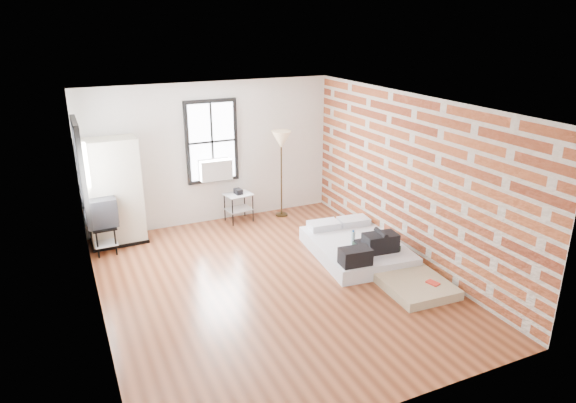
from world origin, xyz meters
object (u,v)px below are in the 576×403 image
tv_stand (101,212)px  mattress_main (357,247)px  side_table (238,199)px  floor_lamp (281,144)px  wardrobe (114,192)px  mattress_bare (396,268)px

tv_stand → mattress_main: bearing=-29.0°
side_table → floor_lamp: (0.92, -0.07, 1.08)m
side_table → floor_lamp: 1.42m
wardrobe → mattress_main: bearing=-33.5°
mattress_bare → side_table: 3.63m
side_table → floor_lamp: bearing=-4.3°
mattress_main → tv_stand: bearing=157.9°
mattress_main → tv_stand: size_ratio=2.04×
mattress_bare → wardrobe: bearing=143.3°
tv_stand → side_table: bearing=5.7°
mattress_bare → floor_lamp: floor_lamp is taller
tv_stand → mattress_bare: bearing=-36.7°
wardrobe → side_table: wardrobe is taller
mattress_main → tv_stand: (-3.96, 2.08, 0.55)m
side_table → mattress_bare: bearing=-65.2°
tv_stand → wardrobe: bearing=42.1°
mattress_main → mattress_bare: (0.19, -0.88, -0.05)m
wardrobe → side_table: size_ratio=2.84×
mattress_bare → tv_stand: 5.13m
mattress_bare → mattress_main: bearing=105.3°
wardrobe → side_table: bearing=0.5°
mattress_main → floor_lamp: (-0.40, 2.33, 1.38)m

